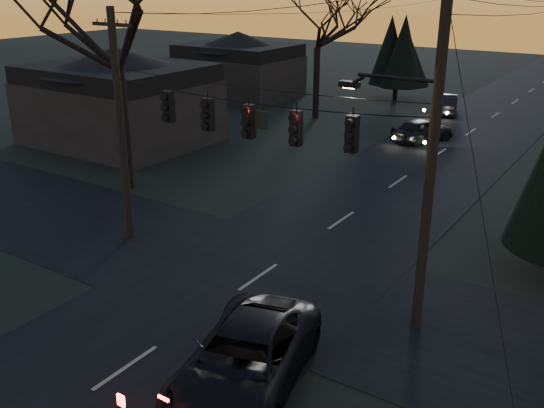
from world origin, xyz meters
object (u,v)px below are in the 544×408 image
Objects in this scene: suv_near at (245,360)px; sedan_oncoming_b at (446,104)px; sedan_oncoming_a at (422,130)px; utility_pole_left at (131,237)px; utility_pole_far_l at (442,94)px; utility_pole_right at (415,327)px; bare_tree_left at (115,19)px.

suv_near is 1.29× the size of sedan_oncoming_b.
utility_pole_left is at bearing 102.77° from sedan_oncoming_a.
utility_pole_left reaches higher than sedan_oncoming_a.
suv_near is at bearing 85.15° from sedan_oncoming_b.
utility_pole_far_l is 1.43× the size of suv_near.
utility_pole_far_l reaches higher than sedan_oncoming_b.
sedan_oncoming_a is (-4.81, 24.87, -0.08)m from suv_near.
sedan_oncoming_a is at bearing 78.10° from utility_pole_left.
utility_pole_left is 1.52× the size of suv_near.
suv_near is 1.36× the size of sedan_oncoming_a.
suv_near is at bearing -116.78° from utility_pole_right.
bare_tree_left is at bearing 131.17° from suv_near.
suv_near reaches higher than sedan_oncoming_b.
sedan_oncoming_b is at bearing 106.95° from utility_pole_right.
utility_pole_left reaches higher than sedan_oncoming_b.
utility_pole_left is 2.07× the size of sedan_oncoming_a.
utility_pole_right reaches higher than sedan_oncoming_a.
utility_pole_far_l is at bearing 82.28° from bare_tree_left.
suv_near is (-2.48, -4.92, 0.78)m from utility_pole_right.
utility_pole_far_l reaches higher than sedan_oncoming_a.
utility_pole_left is 9.73m from bare_tree_left.
utility_pole_right is 29.85m from sedan_oncoming_b.
utility_pole_far_l is 33.07m from bare_tree_left.
utility_pole_left is at bearing 180.00° from utility_pole_right.
utility_pole_right is 2.30× the size of sedan_oncoming_b.
bare_tree_left is (-4.32, -31.88, 7.68)m from utility_pole_far_l.
utility_pole_far_l is at bearing 90.00° from utility_pole_left.
utility_pole_right is 1.25× the size of utility_pole_far_l.
sedan_oncoming_b is (7.12, 24.42, -6.96)m from bare_tree_left.
sedan_oncoming_b is at bearing 84.40° from utility_pole_left.
utility_pole_left is (-11.50, 0.00, 0.00)m from utility_pole_right.
bare_tree_left is at bearing 165.39° from utility_pole_right.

